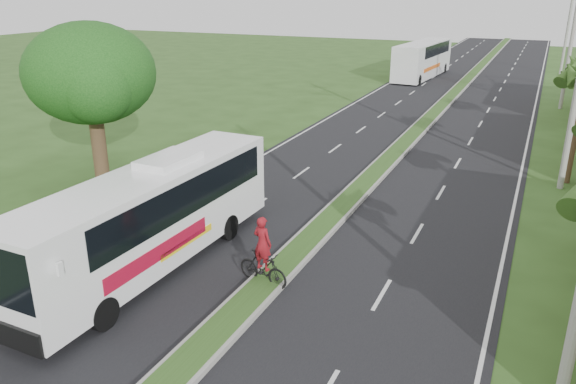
% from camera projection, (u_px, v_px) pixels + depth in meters
% --- Properties ---
extents(ground, '(180.00, 180.00, 0.00)m').
position_uv_depth(ground, '(196.00, 357.00, 14.43)').
color(ground, '#2C4A1B').
rests_on(ground, ground).
extents(road_asphalt, '(14.00, 160.00, 0.02)m').
position_uv_depth(road_asphalt, '(394.00, 156.00, 31.49)').
color(road_asphalt, black).
rests_on(road_asphalt, ground).
extents(median_strip, '(1.20, 160.00, 0.18)m').
position_uv_depth(median_strip, '(394.00, 154.00, 31.46)').
color(median_strip, gray).
rests_on(median_strip, ground).
extents(lane_edge_left, '(0.12, 160.00, 0.01)m').
position_uv_depth(lane_edge_left, '(286.00, 143.00, 34.11)').
color(lane_edge_left, silver).
rests_on(lane_edge_left, ground).
extents(lane_edge_right, '(0.12, 160.00, 0.01)m').
position_uv_depth(lane_edge_right, '(521.00, 171.00, 28.89)').
color(lane_edge_right, silver).
rests_on(lane_edge_right, ground).
extents(shade_tree, '(6.30, 6.00, 7.54)m').
position_uv_depth(shade_tree, '(89.00, 77.00, 25.96)').
color(shade_tree, '#473321').
rests_on(shade_tree, ground).
extents(utility_pole_c, '(1.60, 0.28, 11.00)m').
position_uv_depth(utility_pole_c, '(573.00, 33.00, 41.59)').
color(utility_pole_c, gray).
rests_on(utility_pole_c, ground).
extents(utility_pole_d, '(1.60, 0.28, 10.50)m').
position_uv_depth(utility_pole_d, '(569.00, 22.00, 58.74)').
color(utility_pole_d, gray).
rests_on(utility_pole_d, ground).
extents(coach_bus_main, '(2.64, 11.29, 3.63)m').
position_uv_depth(coach_bus_main, '(152.00, 212.00, 18.43)').
color(coach_bus_main, white).
rests_on(coach_bus_main, ground).
extents(coach_bus_far, '(3.60, 12.38, 3.56)m').
position_uv_depth(coach_bus_far, '(423.00, 58.00, 57.74)').
color(coach_bus_far, white).
rests_on(coach_bus_far, ground).
extents(motorcyclist, '(1.93, 0.89, 2.34)m').
position_uv_depth(motorcyclist, '(263.00, 261.00, 17.68)').
color(motorcyclist, black).
rests_on(motorcyclist, ground).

